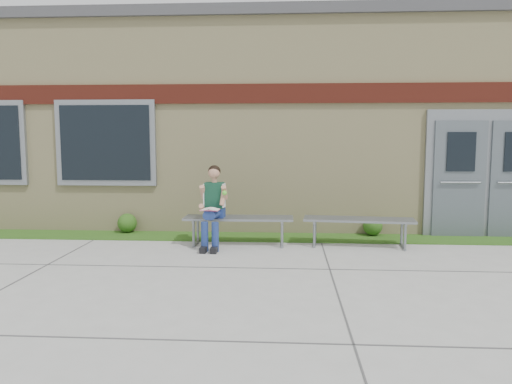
{
  "coord_description": "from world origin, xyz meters",
  "views": [
    {
      "loc": [
        0.4,
        -6.25,
        1.82
      ],
      "look_at": [
        -0.09,
        1.7,
        0.93
      ],
      "focal_mm": 35.0,
      "sensor_mm": 36.0,
      "label": 1
    }
  ],
  "objects": [
    {
      "name": "bench_right",
      "position": [
        1.6,
        2.0,
        0.36
      ],
      "size": [
        1.85,
        0.66,
        0.47
      ],
      "rotation": [
        0.0,
        0.0,
        -0.09
      ],
      "color": "slate",
      "rests_on": "ground"
    },
    {
      "name": "ground",
      "position": [
        0.0,
        0.0,
        0.0
      ],
      "size": [
        80.0,
        80.0,
        0.0
      ],
      "primitive_type": "plane",
      "color": "#9E9E99",
      "rests_on": "ground"
    },
    {
      "name": "shrub_east",
      "position": [
        1.97,
        2.85,
        0.19
      ],
      "size": [
        0.35,
        0.35,
        0.35
      ],
      "primitive_type": "sphere",
      "color": "#275115",
      "rests_on": "grass_strip"
    },
    {
      "name": "grass_strip",
      "position": [
        0.0,
        2.6,
        0.01
      ],
      "size": [
        16.0,
        0.8,
        0.02
      ],
      "primitive_type": "cube",
      "color": "#275115",
      "rests_on": "ground"
    },
    {
      "name": "bench_left",
      "position": [
        -0.4,
        2.0,
        0.37
      ],
      "size": [
        1.83,
        0.52,
        0.47
      ],
      "rotation": [
        0.0,
        0.0,
        0.01
      ],
      "color": "slate",
      "rests_on": "ground"
    },
    {
      "name": "shrub_mid",
      "position": [
        -2.6,
        2.85,
        0.2
      ],
      "size": [
        0.36,
        0.36,
        0.36
      ],
      "primitive_type": "sphere",
      "color": "#275115",
      "rests_on": "grass_strip"
    },
    {
      "name": "school_building",
      "position": [
        -0.0,
        5.99,
        2.1
      ],
      "size": [
        16.2,
        6.22,
        4.2
      ],
      "color": "beige",
      "rests_on": "ground"
    },
    {
      "name": "girl",
      "position": [
        -0.81,
        1.8,
        0.71
      ],
      "size": [
        0.47,
        0.8,
        1.35
      ],
      "rotation": [
        0.0,
        0.0,
        -0.06
      ],
      "color": "navy",
      "rests_on": "ground"
    }
  ]
}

